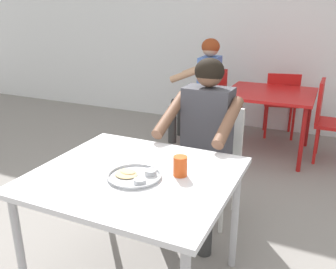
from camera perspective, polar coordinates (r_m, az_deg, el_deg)
name	(u,v)px	position (r m, az deg, el deg)	size (l,w,h in m)	color
table_foreground	(135,186)	(1.96, -5.27, -8.06)	(1.04, 0.94, 0.74)	silver
thali_tray	(135,176)	(1.87, -5.26, -6.52)	(0.29, 0.29, 0.03)	#B7BABF
drinking_cup	(180,165)	(1.87, 1.96, -4.94)	(0.07, 0.07, 0.11)	#D84C19
chair_foreground	(212,154)	(2.81, 6.97, -3.12)	(0.43, 0.43, 0.86)	silver
diner_foreground	(203,133)	(2.53, 5.57, 0.26)	(0.49, 0.56, 1.25)	#373737
table_background_red	(270,99)	(4.10, 15.84, 5.48)	(0.93, 0.90, 0.70)	red
chair_red_left	(210,103)	(4.24, 6.71, 5.05)	(0.44, 0.44, 0.89)	red
chair_red_right	(329,116)	(4.13, 24.13, 2.64)	(0.41, 0.41, 0.86)	red
chair_red_far	(281,100)	(4.69, 17.50, 5.31)	(0.48, 0.48, 0.83)	red
patron_background	(202,83)	(4.26, 5.41, 8.20)	(0.56, 0.50, 1.24)	#303030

